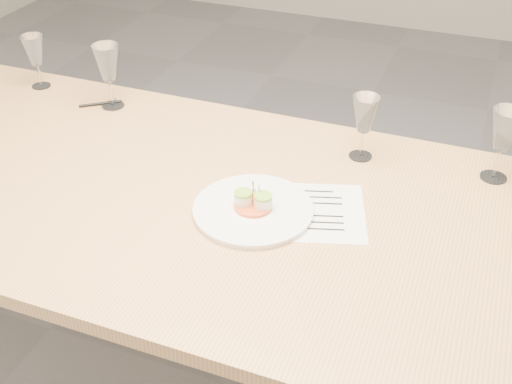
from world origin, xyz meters
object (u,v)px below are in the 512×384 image
at_px(recipe_sheet, 325,212).
at_px(ballpoint_pen, 101,104).
at_px(dinner_plate, 253,209).
at_px(wine_glass_0, 34,51).
at_px(wine_glass_2, 365,116).
at_px(dining_table, 212,217).
at_px(wine_glass_3, 505,131).
at_px(wine_glass_1, 107,64).

relative_size(recipe_sheet, ballpoint_pen, 2.55).
bearing_deg(dinner_plate, wine_glass_0, 156.19).
height_order(ballpoint_pen, wine_glass_2, wine_glass_2).
bearing_deg(recipe_sheet, dinner_plate, -176.24).
height_order(dining_table, wine_glass_2, wine_glass_2).
relative_size(dinner_plate, wine_glass_3, 1.48).
relative_size(recipe_sheet, wine_glass_2, 1.58).
bearing_deg(wine_glass_0, dining_table, -25.67).
distance_m(recipe_sheet, wine_glass_1, 0.89).
height_order(wine_glass_2, wine_glass_3, wine_glass_3).
distance_m(ballpoint_pen, wine_glass_2, 0.89).
xyz_separation_m(ballpoint_pen, wine_glass_2, (0.88, -0.01, 0.13)).
bearing_deg(wine_glass_3, wine_glass_1, -179.86).
bearing_deg(dining_table, ballpoint_pen, 147.84).
bearing_deg(dinner_plate, ballpoint_pen, 151.39).
distance_m(dinner_plate, wine_glass_2, 0.43).
height_order(recipe_sheet, wine_glass_3, wine_glass_3).
bearing_deg(wine_glass_3, ballpoint_pen, -179.50).
xyz_separation_m(recipe_sheet, wine_glass_3, (0.39, 0.32, 0.14)).
bearing_deg(ballpoint_pen, wine_glass_1, -25.23).
xyz_separation_m(dinner_plate, ballpoint_pen, (-0.69, 0.38, -0.01)).
bearing_deg(dining_table, wine_glass_0, 154.33).
distance_m(dining_table, wine_glass_1, 0.66).
bearing_deg(recipe_sheet, wine_glass_1, 141.25).
height_order(dinner_plate, wine_glass_2, wine_glass_2).
bearing_deg(wine_glass_1, dining_table, -34.81).
distance_m(recipe_sheet, ballpoint_pen, 0.91).
bearing_deg(ballpoint_pen, wine_glass_3, -35.56).
bearing_deg(dining_table, wine_glass_2, 46.62).
xyz_separation_m(dining_table, wine_glass_0, (-0.83, 0.40, 0.20)).
distance_m(ballpoint_pen, wine_glass_1, 0.15).
bearing_deg(ballpoint_pen, wine_glass_2, -36.80).
bearing_deg(dinner_plate, recipe_sheet, 21.28).
distance_m(wine_glass_1, wine_glass_3, 1.20).
bearing_deg(wine_glass_0, wine_glass_1, -7.28).
height_order(dining_table, wine_glass_1, wine_glass_1).
bearing_deg(ballpoint_pen, wine_glass_0, 133.89).
xyz_separation_m(dining_table, wine_glass_1, (-0.52, 0.36, 0.22)).
xyz_separation_m(dinner_plate, recipe_sheet, (0.17, 0.07, -0.01)).
distance_m(wine_glass_0, wine_glass_3, 1.52).
height_order(wine_glass_0, wine_glass_3, wine_glass_3).
xyz_separation_m(dinner_plate, wine_glass_3, (0.56, 0.39, 0.13)).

